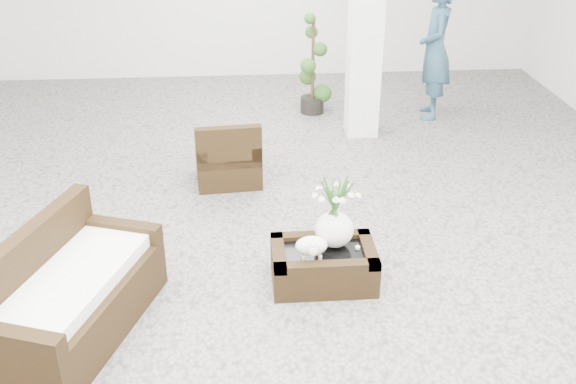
{
  "coord_description": "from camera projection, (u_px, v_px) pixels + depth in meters",
  "views": [
    {
      "loc": [
        -0.41,
        -5.58,
        3.43
      ],
      "look_at": [
        0.0,
        -0.1,
        0.62
      ],
      "focal_mm": 42.01,
      "sensor_mm": 36.0,
      "label": 1
    }
  ],
  "objects": [
    {
      "name": "sheep_figurine",
      "position": [
        311.0,
        248.0,
        5.69
      ],
      "size": [
        0.28,
        0.23,
        0.21
      ],
      "primitive_type": "ellipsoid",
      "color": "white",
      "rests_on": "coffee_table"
    },
    {
      "name": "shopper",
      "position": [
        435.0,
        50.0,
        9.24
      ],
      "size": [
        0.57,
        0.77,
        1.91
      ],
      "primitive_type": "imported",
      "rotation": [
        0.0,
        0.0,
        -1.74
      ],
      "color": "#2E5266",
      "rests_on": "ground"
    },
    {
      "name": "tealight",
      "position": [
        358.0,
        247.0,
        5.87
      ],
      "size": [
        0.04,
        0.04,
        0.03
      ],
      "primitive_type": "cylinder",
      "color": "white",
      "rests_on": "coffee_table"
    },
    {
      "name": "armchair",
      "position": [
        227.0,
        149.0,
        7.64
      ],
      "size": [
        0.77,
        0.75,
        0.76
      ],
      "primitive_type": "cube",
      "rotation": [
        0.0,
        0.0,
        3.23
      ],
      "color": "#33220F",
      "rests_on": "ground"
    },
    {
      "name": "coffee_table",
      "position": [
        323.0,
        266.0,
        5.91
      ],
      "size": [
        0.9,
        0.6,
        0.31
      ],
      "primitive_type": "cube",
      "color": "#33220F",
      "rests_on": "ground"
    },
    {
      "name": "topiary",
      "position": [
        313.0,
        65.0,
        9.48
      ],
      "size": [
        0.38,
        0.38,
        1.41
      ],
      "primitive_type": null,
      "color": "#284C18",
      "rests_on": "ground"
    },
    {
      "name": "planter_narcissus",
      "position": [
        335.0,
        205.0,
        5.75
      ],
      "size": [
        0.44,
        0.44,
        0.8
      ],
      "primitive_type": null,
      "color": "white",
      "rests_on": "coffee_table"
    },
    {
      "name": "column",
      "position": [
        367.0,
        1.0,
        8.31
      ],
      "size": [
        0.4,
        0.4,
        3.5
      ],
      "primitive_type": "cube",
      "color": "white",
      "rests_on": "ground"
    },
    {
      "name": "ground",
      "position": [
        287.0,
        244.0,
        6.54
      ],
      "size": [
        11.0,
        11.0,
        0.0
      ],
      "primitive_type": "plane",
      "color": "gray",
      "rests_on": "ground"
    },
    {
      "name": "loveseat",
      "position": [
        72.0,
        285.0,
        5.17
      ],
      "size": [
        1.28,
        1.8,
        0.87
      ],
      "primitive_type": "cube",
      "rotation": [
        0.0,
        0.0,
        1.23
      ],
      "color": "#33220F",
      "rests_on": "ground"
    }
  ]
}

